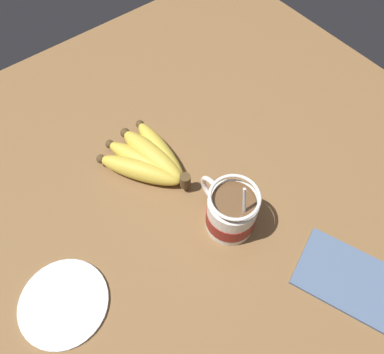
{
  "coord_description": "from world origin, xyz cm",
  "views": [
    {
      "loc": [
        -27.3,
        23.91,
        64.37
      ],
      "look_at": [
        0.32,
        2.2,
        7.3
      ],
      "focal_mm": 35.0,
      "sensor_mm": 36.0,
      "label": 1
    }
  ],
  "objects": [
    {
      "name": "table",
      "position": [
        0.0,
        0.0,
        1.38
      ],
      "size": [
        106.91,
        106.91,
        2.75
      ],
      "color": "brown",
      "rests_on": "ground"
    },
    {
      "name": "banana_bunch",
      "position": [
        9.85,
        5.34,
        4.75
      ],
      "size": [
        18.97,
        14.33,
        4.43
      ],
      "color": "#4C381E",
      "rests_on": "table"
    },
    {
      "name": "small_plate",
      "position": [
        -3.52,
        31.29,
        3.05
      ],
      "size": [
        14.34,
        14.34,
        0.6
      ],
      "color": "silver",
      "rests_on": "table"
    },
    {
      "name": "napkin",
      "position": [
        -28.87,
        -7.5,
        3.05
      ],
      "size": [
        18.99,
        16.28,
        0.6
      ],
      "color": "slate",
      "rests_on": "table"
    },
    {
      "name": "coffee_mug",
      "position": [
        -9.24,
        1.32,
        7.21
      ],
      "size": [
        12.41,
        8.66,
        14.72
      ],
      "color": "white",
      "rests_on": "table"
    }
  ]
}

